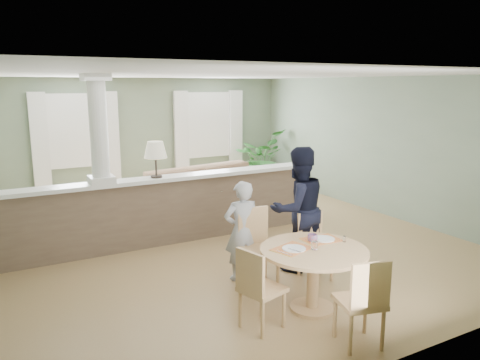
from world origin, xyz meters
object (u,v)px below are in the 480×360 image
dining_table (313,261)px  houseplant (260,158)px  chair_side (258,286)px  child_person (242,231)px  sofa (211,190)px  chair_far_man (313,242)px  chair_far_boy (257,243)px  man_person (298,209)px  chair_near (364,299)px

dining_table → houseplant: bearing=64.0°
houseplant → chair_side: (-3.71, -6.08, -0.22)m
chair_side → child_person: 1.34m
sofa → chair_far_man: sofa is taller
houseplant → sofa: bearing=-142.7°
sofa → dining_table: size_ratio=2.54×
chair_far_boy → man_person: size_ratio=0.57×
houseplant → chair_near: 7.50m
chair_near → chair_far_man: bearing=-97.0°
chair_far_man → man_person: size_ratio=0.50×
child_person → man_person: (0.85, -0.06, 0.20)m
chair_side → child_person: child_person is taller
child_person → chair_side: bearing=75.9°
sofa → chair_far_man: (-0.18, -3.59, 0.03)m
chair_far_man → chair_side: size_ratio=0.97×
houseplant → chair_far_man: size_ratio=1.65×
chair_far_man → child_person: size_ratio=0.65×
sofa → chair_side: size_ratio=3.44×
sofa → chair_near: (-0.84, -5.24, 0.06)m
man_person → dining_table: bearing=64.3°
houseplant → child_person: 5.82m
sofa → houseplant: bearing=27.8°
dining_table → child_person: (-0.30, 1.14, 0.08)m
child_person → chair_near: bearing=104.1°
chair_far_boy → child_person: child_person is taller
chair_far_man → chair_near: chair_near is taller
chair_side → child_person: size_ratio=0.67×
sofa → chair_far_man: size_ratio=3.56×
chair_far_man → chair_side: (-1.38, -0.85, 0.02)m
houseplant → man_person: man_person is taller
chair_far_boy → chair_side: size_ratio=1.10×
sofa → chair_far_boy: chair_far_boy is taller
chair_near → man_person: size_ratio=0.54×
dining_table → chair_far_man: 0.97m
chair_far_man → chair_near: 1.77m
sofa → chair_far_man: 3.60m
sofa → child_person: (-1.07, -3.21, 0.22)m
sofa → houseplant: size_ratio=2.16×
chair_far_man → chair_side: 1.62m
chair_far_boy → child_person: size_ratio=0.74×
sofa → chair_near: bearing=-108.7°
chair_far_boy → chair_far_man: 0.79m
child_person → sofa: bearing=-100.6°
dining_table → man_person: bearing=62.7°
houseplant → man_person: size_ratio=0.83×
chair_far_boy → child_person: bearing=128.9°
houseplant → chair_side: houseplant is taller
chair_far_boy → houseplant: bearing=64.0°
chair_far_boy → chair_near: (0.10, -1.84, -0.03)m
dining_table → chair_far_boy: size_ratio=1.24×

